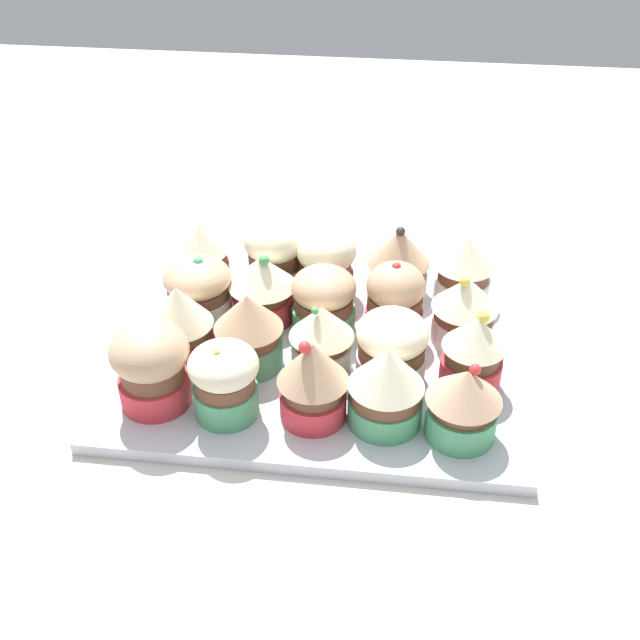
% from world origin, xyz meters
% --- Properties ---
extents(ground_plane, '(1.80, 1.80, 0.03)m').
position_xyz_m(ground_plane, '(0.00, 0.00, -0.01)').
color(ground_plane, beige).
extents(baking_tray, '(0.30, 0.36, 0.01)m').
position_xyz_m(baking_tray, '(0.00, 0.00, 0.01)').
color(baking_tray, silver).
rests_on(baking_tray, ground_plane).
extents(cupcake_0, '(0.06, 0.06, 0.07)m').
position_xyz_m(cupcake_0, '(-0.10, -0.12, 0.05)').
color(cupcake_0, '#4C9E6B').
rests_on(cupcake_0, baking_tray).
extents(cupcake_1, '(0.05, 0.05, 0.07)m').
position_xyz_m(cupcake_1, '(-0.04, -0.13, 0.05)').
color(cupcake_1, '#D1333D').
rests_on(cupcake_1, baking_tray).
extents(cupcake_2, '(0.06, 0.06, 0.07)m').
position_xyz_m(cupcake_2, '(0.03, -0.13, 0.05)').
color(cupcake_2, white).
rests_on(cupcake_2, baking_tray).
extents(cupcake_3, '(0.06, 0.06, 0.07)m').
position_xyz_m(cupcake_3, '(0.09, -0.13, 0.05)').
color(cupcake_3, white).
rests_on(cupcake_3, baking_tray).
extents(cupcake_4, '(0.06, 0.06, 0.07)m').
position_xyz_m(cupcake_4, '(-0.09, -0.06, 0.05)').
color(cupcake_4, '#4C9E6B').
rests_on(cupcake_4, baking_tray).
extents(cupcake_5, '(0.06, 0.06, 0.07)m').
position_xyz_m(cupcake_5, '(-0.04, -0.07, 0.05)').
color(cupcake_5, white).
rests_on(cupcake_5, baking_tray).
extents(cupcake_6, '(0.05, 0.05, 0.08)m').
position_xyz_m(cupcake_6, '(0.03, -0.07, 0.05)').
color(cupcake_6, '#D1333D').
rests_on(cupcake_6, baking_tray).
extents(cupcake_7, '(0.06, 0.06, 0.08)m').
position_xyz_m(cupcake_7, '(0.10, -0.07, 0.05)').
color(cupcake_7, white).
rests_on(cupcake_7, baking_tray).
extents(cupcake_8, '(0.06, 0.06, 0.08)m').
position_xyz_m(cupcake_8, '(-0.09, -0.01, 0.05)').
color(cupcake_8, '#D1333D').
rests_on(cupcake_8, baking_tray).
extents(cupcake_9, '(0.06, 0.06, 0.07)m').
position_xyz_m(cupcake_9, '(-0.03, -0.01, 0.05)').
color(cupcake_9, white).
rests_on(cupcake_9, baking_tray).
extents(cupcake_10, '(0.06, 0.06, 0.07)m').
position_xyz_m(cupcake_10, '(0.03, -0.00, 0.04)').
color(cupcake_10, '#4C9E6B').
rests_on(cupcake_10, baking_tray).
extents(cupcake_11, '(0.06, 0.06, 0.07)m').
position_xyz_m(cupcake_11, '(0.09, 0.01, 0.05)').
color(cupcake_11, '#D1333D').
rests_on(cupcake_11, baking_tray).
extents(cupcake_12, '(0.06, 0.06, 0.07)m').
position_xyz_m(cupcake_12, '(-0.10, 0.07, 0.05)').
color(cupcake_12, '#4C9E6B').
rests_on(cupcake_12, baking_tray).
extents(cupcake_13, '(0.06, 0.06, 0.07)m').
position_xyz_m(cupcake_13, '(-0.03, 0.06, 0.05)').
color(cupcake_13, '#4C9E6B').
rests_on(cupcake_13, baking_tray).
extents(cupcake_14, '(0.06, 0.06, 0.07)m').
position_xyz_m(cupcake_14, '(0.04, 0.06, 0.05)').
color(cupcake_14, '#D1333D').
rests_on(cupcake_14, baking_tray).
extents(cupcake_15, '(0.06, 0.06, 0.07)m').
position_xyz_m(cupcake_15, '(0.10, 0.06, 0.05)').
color(cupcake_15, white).
rests_on(cupcake_15, baking_tray).
extents(cupcake_16, '(0.06, 0.06, 0.07)m').
position_xyz_m(cupcake_16, '(-0.09, 0.13, 0.05)').
color(cupcake_16, '#D1333D').
rests_on(cupcake_16, baking_tray).
extents(cupcake_17, '(0.06, 0.06, 0.08)m').
position_xyz_m(cupcake_17, '(-0.03, 0.12, 0.05)').
color(cupcake_17, '#D1333D').
rests_on(cupcake_17, baking_tray).
extents(cupcake_18, '(0.06, 0.06, 0.07)m').
position_xyz_m(cupcake_18, '(0.03, 0.12, 0.04)').
color(cupcake_18, white).
rests_on(cupcake_18, baking_tray).
extents(cupcake_19, '(0.05, 0.05, 0.07)m').
position_xyz_m(cupcake_19, '(0.09, 0.13, 0.05)').
color(cupcake_19, '#D1333D').
rests_on(cupcake_19, baking_tray).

